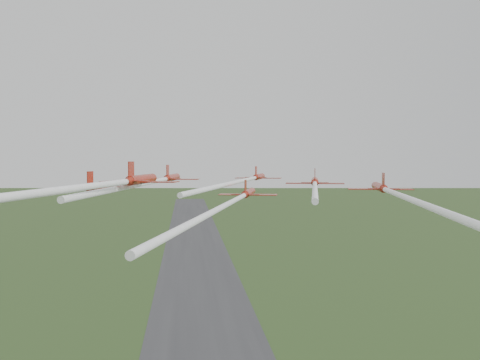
{
  "coord_description": "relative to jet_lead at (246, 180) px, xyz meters",
  "views": [
    {
      "loc": [
        -5.89,
        -84.07,
        56.13
      ],
      "look_at": [
        2.36,
        -3.35,
        52.78
      ],
      "focal_mm": 40.0,
      "sensor_mm": 36.0,
      "label": 1
    }
  ],
  "objects": [
    {
      "name": "runway",
      "position": [
        -3.97,
        197.57,
        -52.57
      ],
      "size": [
        38.0,
        900.0,
        0.04
      ],
      "primitive_type": "cube",
      "color": "#363639",
      "rests_on": "ground"
    },
    {
      "name": "jet_lead",
      "position": [
        0.0,
        0.0,
        0.0
      ],
      "size": [
        18.89,
        54.71,
        2.57
      ],
      "rotation": [
        0.0,
        0.0,
        -0.29
      ],
      "color": "#A42516"
    },
    {
      "name": "jet_row2_left",
      "position": [
        -14.05,
        -8.71,
        0.26
      ],
      "size": [
        12.45,
        52.96,
        2.74
      ],
      "rotation": [
        0.0,
        0.0,
        -0.16
      ],
      "color": "#A42516"
    },
    {
      "name": "jet_row2_right",
      "position": [
        8.55,
        -11.72,
        -0.23
      ],
      "size": [
        14.25,
        44.58,
        2.75
      ],
      "rotation": [
        0.0,
        0.0,
        -0.24
      ],
      "color": "#A42516"
    },
    {
      "name": "jet_row3_left",
      "position": [
        -25.51,
        -25.33,
        -0.43
      ],
      "size": [
        18.64,
        61.24,
        2.74
      ],
      "rotation": [
        0.0,
        0.0,
        -0.25
      ],
      "color": "#A42516"
    },
    {
      "name": "jet_row3_mid",
      "position": [
        -4.34,
        -26.17,
        -1.27
      ],
      "size": [
        15.7,
        52.17,
        2.41
      ],
      "rotation": [
        0.0,
        0.0,
        -0.24
      ],
      "color": "#A42516"
    },
    {
      "name": "jet_row3_right",
      "position": [
        14.07,
        -26.78,
        -0.44
      ],
      "size": [
        14.13,
        48.47,
        2.58
      ],
      "rotation": [
        0.0,
        0.0,
        -0.22
      ],
      "color": "#A42516"
    },
    {
      "name": "jet_row4_left",
      "position": [
        -18.94,
        -42.01,
        1.08
      ],
      "size": [
        18.43,
        64.4,
        2.6
      ],
      "rotation": [
        0.0,
        0.0,
        -0.23
      ],
      "color": "#A42516"
    }
  ]
}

